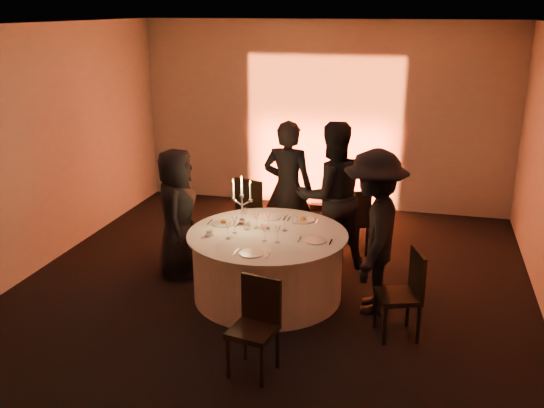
% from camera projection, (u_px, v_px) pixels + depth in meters
% --- Properties ---
extents(floor, '(7.00, 7.00, 0.00)m').
position_uv_depth(floor, '(268.00, 295.00, 6.99)').
color(floor, black).
rests_on(floor, ground).
extents(ceiling, '(7.00, 7.00, 0.00)m').
position_uv_depth(ceiling, '(267.00, 25.00, 6.06)').
color(ceiling, silver).
rests_on(ceiling, wall_back).
extents(wall_back, '(7.00, 0.00, 7.00)m').
position_uv_depth(wall_back, '(324.00, 116.00, 9.75)').
color(wall_back, '#B9B5AC').
rests_on(wall_back, floor).
extents(wall_front, '(7.00, 0.00, 7.00)m').
position_uv_depth(wall_front, '(102.00, 329.00, 3.31)').
color(wall_front, '#B9B5AC').
rests_on(wall_front, floor).
extents(wall_left, '(0.00, 7.00, 7.00)m').
position_uv_depth(wall_left, '(26.00, 154.00, 7.25)').
color(wall_left, '#B9B5AC').
rests_on(wall_left, floor).
extents(uplighter_fixture, '(0.25, 0.12, 0.10)m').
position_uv_depth(uplighter_fixture, '(318.00, 207.00, 9.92)').
color(uplighter_fixture, black).
rests_on(uplighter_fixture, floor).
extents(banquet_table, '(1.80, 1.80, 0.77)m').
position_uv_depth(banquet_table, '(268.00, 265.00, 6.87)').
color(banquet_table, black).
rests_on(banquet_table, floor).
extents(chair_left, '(0.52, 0.52, 0.86)m').
position_uv_depth(chair_left, '(179.00, 226.00, 7.82)').
color(chair_left, black).
rests_on(chair_left, floor).
extents(chair_back_left, '(0.56, 0.56, 0.99)m').
position_uv_depth(chair_back_left, '(254.00, 208.00, 8.26)').
color(chair_back_left, black).
rests_on(chair_back_left, floor).
extents(chair_back_right, '(0.54, 0.54, 0.92)m').
position_uv_depth(chair_back_right, '(353.00, 218.00, 7.99)').
color(chair_back_right, black).
rests_on(chair_back_right, floor).
extents(chair_right, '(0.51, 0.51, 0.91)m').
position_uv_depth(chair_right, '(406.00, 289.00, 6.00)').
color(chair_right, black).
rests_on(chair_right, floor).
extents(chair_front, '(0.45, 0.45, 0.89)m').
position_uv_depth(chair_front, '(256.00, 320.00, 5.43)').
color(chair_front, black).
rests_on(chair_front, floor).
extents(guest_left, '(0.69, 0.88, 1.59)m').
position_uv_depth(guest_left, '(177.00, 213.00, 7.34)').
color(guest_left, black).
rests_on(guest_left, floor).
extents(guest_back_left, '(0.68, 0.47, 1.81)m').
position_uv_depth(guest_back_left, '(288.00, 189.00, 7.93)').
color(guest_back_left, black).
rests_on(guest_back_left, floor).
extents(guest_back_right, '(1.14, 1.06, 1.88)m').
position_uv_depth(guest_back_right, '(332.00, 196.00, 7.51)').
color(guest_back_right, black).
rests_on(guest_back_right, floor).
extents(guest_right, '(0.68, 1.17, 1.79)m').
position_uv_depth(guest_right, '(373.00, 232.00, 6.42)').
color(guest_right, black).
rests_on(guest_right, floor).
extents(plate_left, '(0.36, 0.28, 0.08)m').
position_uv_depth(plate_left, '(224.00, 222.00, 7.04)').
color(plate_left, white).
rests_on(plate_left, banquet_table).
extents(plate_back_left, '(0.35, 0.26, 0.01)m').
position_uv_depth(plate_back_left, '(271.00, 217.00, 7.25)').
color(plate_back_left, white).
rests_on(plate_back_left, banquet_table).
extents(plate_back_right, '(0.35, 0.28, 0.08)m').
position_uv_depth(plate_back_right, '(303.00, 219.00, 7.14)').
color(plate_back_right, white).
rests_on(plate_back_right, banquet_table).
extents(plate_right, '(0.36, 0.24, 0.01)m').
position_uv_depth(plate_right, '(315.00, 241.00, 6.52)').
color(plate_right, white).
rests_on(plate_right, banquet_table).
extents(plate_front, '(0.36, 0.25, 0.01)m').
position_uv_depth(plate_front, '(252.00, 253.00, 6.18)').
color(plate_front, white).
rests_on(plate_front, banquet_table).
extents(coffee_cup, '(0.11, 0.11, 0.07)m').
position_uv_depth(coffee_cup, '(210.00, 233.00, 6.67)').
color(coffee_cup, white).
rests_on(coffee_cup, banquet_table).
extents(candelabra, '(0.25, 0.12, 0.60)m').
position_uv_depth(candelabra, '(242.00, 208.00, 6.93)').
color(candelabra, white).
rests_on(candelabra, banquet_table).
extents(wine_glass_a, '(0.07, 0.07, 0.19)m').
position_uv_depth(wine_glass_a, '(264.00, 229.00, 6.48)').
color(wine_glass_a, white).
rests_on(wine_glass_a, banquet_table).
extents(wine_glass_b, '(0.07, 0.07, 0.19)m').
position_uv_depth(wine_glass_b, '(278.00, 230.00, 6.45)').
color(wine_glass_b, white).
rests_on(wine_glass_b, banquet_table).
extents(wine_glass_c, '(0.07, 0.07, 0.19)m').
position_uv_depth(wine_glass_c, '(285.00, 219.00, 6.78)').
color(wine_glass_c, white).
rests_on(wine_glass_c, banquet_table).
extents(wine_glass_d, '(0.07, 0.07, 0.19)m').
position_uv_depth(wine_glass_d, '(235.00, 221.00, 6.72)').
color(wine_glass_d, white).
rests_on(wine_glass_d, banquet_table).
extents(wine_glass_e, '(0.07, 0.07, 0.19)m').
position_uv_depth(wine_glass_e, '(268.00, 217.00, 6.85)').
color(wine_glass_e, white).
rests_on(wine_glass_e, banquet_table).
extents(wine_glass_f, '(0.07, 0.07, 0.19)m').
position_uv_depth(wine_glass_f, '(256.00, 217.00, 6.86)').
color(wine_glass_f, white).
rests_on(wine_glass_f, banquet_table).
extents(wine_glass_g, '(0.07, 0.07, 0.19)m').
position_uv_depth(wine_glass_g, '(245.00, 213.00, 7.00)').
color(wine_glass_g, white).
rests_on(wine_glass_g, banquet_table).
extents(wine_glass_h, '(0.07, 0.07, 0.19)m').
position_uv_depth(wine_glass_h, '(228.00, 227.00, 6.55)').
color(wine_glass_h, white).
rests_on(wine_glass_h, banquet_table).
extents(tumbler_a, '(0.07, 0.07, 0.09)m').
position_uv_depth(tumbler_a, '(247.00, 226.00, 6.86)').
color(tumbler_a, white).
rests_on(tumbler_a, banquet_table).
extents(tumbler_b, '(0.07, 0.07, 0.09)m').
position_uv_depth(tumbler_b, '(295.00, 220.00, 7.04)').
color(tumbler_b, white).
rests_on(tumbler_b, banquet_table).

